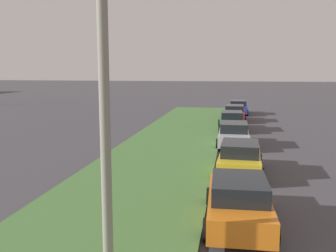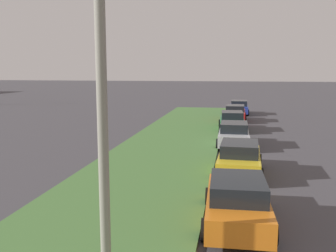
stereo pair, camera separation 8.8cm
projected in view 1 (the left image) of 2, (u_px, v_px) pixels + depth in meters
grass_median at (142, 178)px, 16.00m from camera, size 60.00×6.00×0.12m
parked_car_orange at (239, 201)px, 11.27m from camera, size 4.36×2.13×1.47m
parked_car_yellow at (240, 158)px, 16.78m from camera, size 4.37×2.15×1.47m
parked_car_silver at (234, 134)px, 22.97m from camera, size 4.31×2.04×1.47m
parked_car_green at (232, 121)px, 28.96m from camera, size 4.38×2.17×1.47m
parked_car_red at (234, 113)px, 34.14m from camera, size 4.33×2.07×1.47m
parked_car_blue at (238, 107)px, 39.40m from camera, size 4.31×2.03×1.47m
streetlight at (120, 82)px, 8.08m from camera, size 0.58×2.87×7.50m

